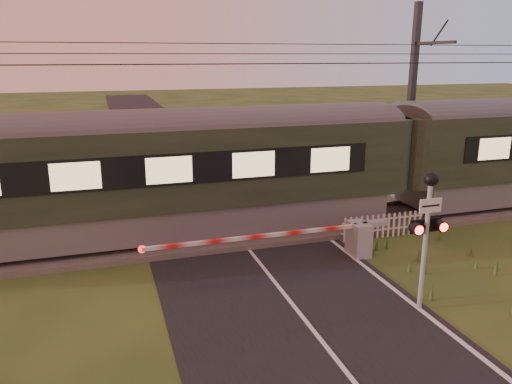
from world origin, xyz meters
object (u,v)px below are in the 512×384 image
object	(u,v)px
train	(392,158)
boom_gate	(346,238)
catenary_mast	(412,100)
picket_fence	(383,226)
crossing_signal	(428,217)

from	to	relation	value
train	boom_gate	bearing A→B (deg)	-137.75
train	catenary_mast	size ratio (longest dim) A/B	5.36
picket_fence	catenary_mast	world-z (taller)	catenary_mast
train	crossing_signal	size ratio (longest dim) A/B	12.57
catenary_mast	train	bearing A→B (deg)	-134.18
train	boom_gate	world-z (taller)	train
boom_gate	catenary_mast	size ratio (longest dim) A/B	0.94
boom_gate	catenary_mast	bearing A→B (deg)	43.73
crossing_signal	picket_fence	size ratio (longest dim) A/B	1.12
train	catenary_mast	xyz separation A→B (m)	(2.17, 2.23, 1.80)
train	boom_gate	xyz separation A→B (m)	(-3.27, -2.97, -1.64)
train	catenary_mast	bearing A→B (deg)	45.82
train	boom_gate	size ratio (longest dim) A/B	5.70
train	picket_fence	xyz separation A→B (m)	(-1.37, -1.89, -1.81)
boom_gate	crossing_signal	size ratio (longest dim) A/B	2.20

